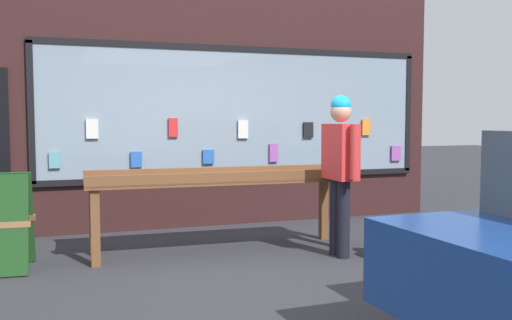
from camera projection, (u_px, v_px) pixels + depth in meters
ground_plane at (244, 269)px, 5.64m from camera, size 40.00×40.00×0.00m
shopfront_facade at (189, 103)px, 7.76m from camera, size 7.46×0.29×3.44m
display_table_main at (221, 185)px, 6.34m from camera, size 2.95×0.81×0.92m
person_browsing at (340, 162)px, 6.10m from camera, size 0.23×0.68×1.74m
small_dog at (388, 235)px, 6.02m from camera, size 0.36×0.51×0.40m
sandwich_board_sign at (4, 222)px, 5.56m from camera, size 0.57×0.64×0.95m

